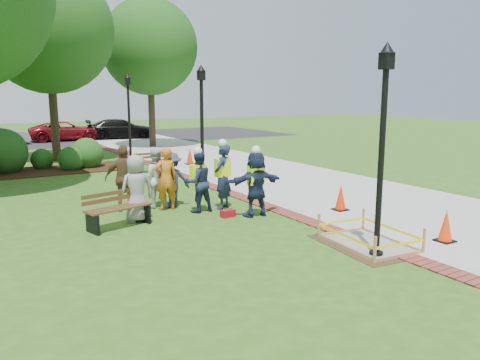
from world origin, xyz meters
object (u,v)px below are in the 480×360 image
bench_near (119,216)px  cone_front (446,226)px  wet_concrete_pad (368,235)px  hivis_worker_b (223,175)px  hivis_worker_c (198,180)px  lamp_near (382,135)px  hivis_worker_a (256,182)px

bench_near → cone_front: bench_near is taller
wet_concrete_pad → hivis_worker_b: 4.79m
wet_concrete_pad → hivis_worker_b: bearing=103.9°
cone_front → hivis_worker_c: (-3.54, 5.34, 0.55)m
lamp_near → hivis_worker_b: 5.46m
wet_concrete_pad → bench_near: 6.00m
bench_near → hivis_worker_b: 3.28m
bench_near → hivis_worker_a: 3.68m
bench_near → lamp_near: 6.56m
wet_concrete_pad → hivis_worker_c: size_ratio=1.32×
cone_front → lamp_near: size_ratio=0.18×
wet_concrete_pad → hivis_worker_c: 5.03m
wet_concrete_pad → hivis_worker_a: size_ratio=1.27×
bench_near → hivis_worker_c: 2.51m
hivis_worker_a → hivis_worker_b: 1.27m
hivis_worker_b → lamp_near: bearing=-81.9°
hivis_worker_a → hivis_worker_b: hivis_worker_b is taller
hivis_worker_a → hivis_worker_b: bearing=106.2°
wet_concrete_pad → cone_front: bearing=-24.6°
bench_near → cone_front: bearing=-39.6°
hivis_worker_c → hivis_worker_a: bearing=-47.1°
cone_front → hivis_worker_c: bearing=123.5°
wet_concrete_pad → bench_near: bearing=135.9°
bench_near → cone_front: size_ratio=2.30×
cone_front → hivis_worker_a: hivis_worker_a is taller
cone_front → hivis_worker_b: (-2.76, 5.34, 0.63)m
wet_concrete_pad → lamp_near: 2.36m
lamp_near → hivis_worker_a: 4.28m
lamp_near → bench_near: bearing=129.3°
cone_front → hivis_worker_c: size_ratio=0.41×
cone_front → hivis_worker_a: size_ratio=0.39×
hivis_worker_a → hivis_worker_c: (-1.13, 1.22, -0.03)m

